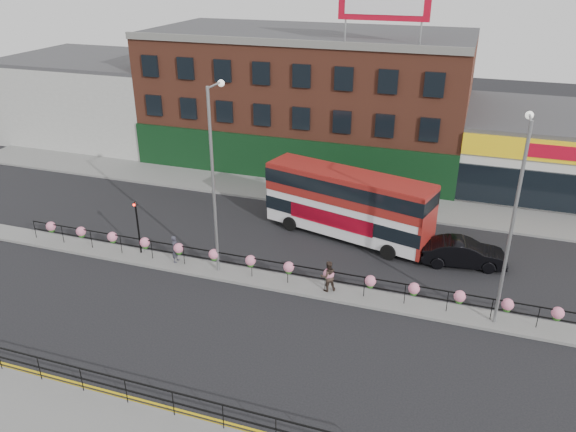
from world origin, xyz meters
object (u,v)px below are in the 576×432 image
(double_decker_bus, at_px, (348,199))
(car, at_px, (463,253))
(lamp_column_west, at_px, (215,166))
(pedestrian_a, at_px, (175,249))
(lamp_column_east, at_px, (515,208))
(pedestrian_b, at_px, (328,276))

(double_decker_bus, xyz_separation_m, car, (6.84, -1.27, -1.78))
(double_decker_bus, height_order, car, double_decker_bus)
(double_decker_bus, bearing_deg, car, -10.53)
(lamp_column_west, bearing_deg, car, 21.27)
(pedestrian_a, xyz_separation_m, lamp_column_east, (16.76, -0.06, 4.90))
(double_decker_bus, relative_size, lamp_column_east, 1.09)
(car, bearing_deg, lamp_column_east, -169.49)
(pedestrian_b, relative_size, lamp_column_west, 0.17)
(double_decker_bus, distance_m, lamp_column_east, 11.12)
(pedestrian_b, bearing_deg, lamp_column_east, 148.51)
(pedestrian_a, height_order, lamp_column_west, lamp_column_west)
(pedestrian_a, height_order, pedestrian_b, pedestrian_b)
(pedestrian_b, xyz_separation_m, lamp_column_east, (8.04, 0.11, 4.85))
(pedestrian_b, bearing_deg, lamp_column_west, -34.99)
(lamp_column_east, bearing_deg, double_decker_bus, 143.72)
(lamp_column_west, bearing_deg, lamp_column_east, -0.74)
(pedestrian_a, bearing_deg, lamp_column_east, -92.64)
(double_decker_bus, relative_size, pedestrian_b, 6.36)
(pedestrian_b, distance_m, lamp_column_east, 9.39)
(double_decker_bus, bearing_deg, pedestrian_b, -85.27)
(pedestrian_a, xyz_separation_m, lamp_column_west, (2.62, 0.13, 5.10))
(double_decker_bus, xyz_separation_m, pedestrian_b, (0.53, -6.40, -1.56))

